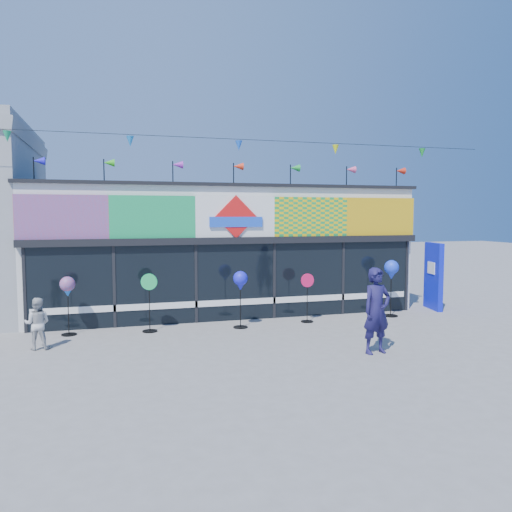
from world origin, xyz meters
name	(u,v)px	position (x,y,z in m)	size (l,w,h in m)	color
ground	(270,349)	(0.00, 0.00, 0.00)	(80.00, 80.00, 0.00)	slate
kite_shop	(218,247)	(0.00, 5.94, 2.05)	(16.00, 5.70, 5.31)	white
blue_sign	(433,276)	(6.77, 3.31, 1.12)	(0.37, 1.13, 2.23)	#0D1ACE
spinner_0	(68,288)	(-4.67, 2.81, 1.24)	(0.39, 0.39, 1.55)	black
spinner_1	(149,301)	(-2.60, 2.61, 0.84)	(0.44, 0.40, 1.58)	black
spinner_2	(240,282)	(-0.12, 2.40, 1.28)	(0.40, 0.40, 1.60)	black
spinner_3	(307,296)	(1.96, 2.58, 0.76)	(0.41, 0.37, 1.44)	black
spinner_4	(391,271)	(4.78, 2.64, 1.41)	(0.45, 0.45, 1.76)	black
adult_man	(377,311)	(2.23, -0.96, 0.98)	(0.72, 0.47, 1.96)	#1A1645
child	(37,324)	(-5.26, 1.53, 0.61)	(0.60, 0.34, 1.23)	#BABABA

